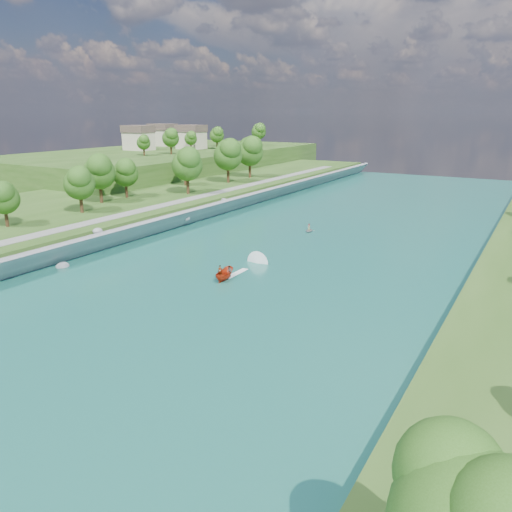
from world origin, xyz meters
The scene contains 11 objects.
ground centered at (0.00, 0.00, 0.00)m, with size 260.00×260.00×0.00m, color #2D5119.
river_water centered at (0.00, 20.00, 0.05)m, with size 55.00×240.00×0.10m, color #175856.
berm_west centered at (-50.00, 20.00, 1.75)m, with size 45.00×240.00×3.50m, color #2D5119.
ridge_west centered at (-82.50, 95.00, 4.50)m, with size 60.00×120.00×9.00m, color #2D5119.
riprap_bank centered at (-25.86, 18.91, 1.81)m, with size 3.57×236.00×4.44m.
riverside_path centered at (-32.50, 20.00, 3.55)m, with size 3.00×200.00×0.10m, color gray.
ridge_houses centered at (-88.67, 100.00, 13.31)m, with size 29.50×29.50×8.40m.
trees_west centered at (-41.46, 13.82, 9.47)m, with size 15.74×150.81×13.78m.
trees_ridge centered at (-70.36, 103.61, 13.49)m, with size 16.59×63.77×10.14m.
motorboat centered at (-1.30, 10.24, 0.79)m, with size 3.60×18.98×2.03m.
raft centered at (-3.19, 40.14, 0.43)m, with size 2.08×2.68×1.49m.
Camera 1 is at (34.62, -44.02, 21.87)m, focal length 35.00 mm.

